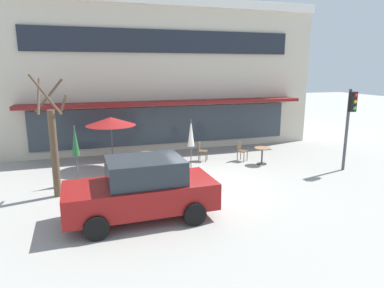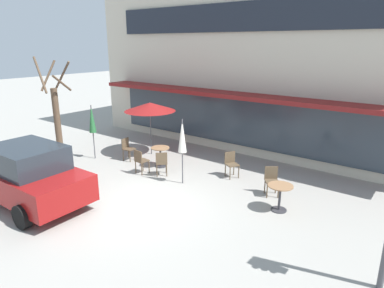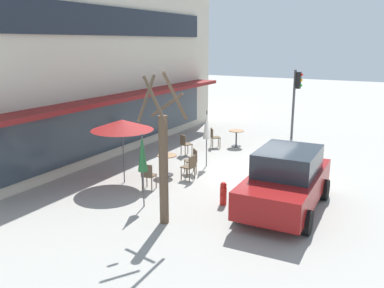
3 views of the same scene
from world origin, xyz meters
TOP-DOWN VIEW (x-y plane):
  - ground_plane at (0.00, 0.00)m, footprint 80.00×80.00m
  - building_facade at (0.00, 9.97)m, footprint 16.55×9.10m
  - cafe_table_near_wall at (3.40, 2.15)m, footprint 0.70×0.70m
  - cafe_table_streetside at (-1.66, 2.76)m, footprint 0.70×0.70m
  - patio_umbrella_green_folded at (-3.01, 3.67)m, footprint 2.10×2.10m
  - patio_umbrella_cream_folded at (0.02, 2.02)m, footprint 0.28×0.28m
  - patio_umbrella_corner_open at (-4.45, 1.85)m, footprint 0.28×0.28m
  - cafe_chair_0 at (2.76, 2.99)m, footprint 0.56×0.56m
  - cafe_chair_1 at (-3.22, 2.53)m, footprint 0.45×0.45m
  - cafe_chair_2 at (-1.74, 1.79)m, footprint 0.43×0.43m
  - cafe_chair_3 at (0.99, 3.52)m, footprint 0.55×0.55m
  - cafe_chair_4 at (-0.99, 2.09)m, footprint 0.57×0.57m
  - parked_sedan at (-2.65, -1.84)m, footprint 4.24×2.10m
  - street_tree at (-5.09, 0.74)m, footprint 1.09×1.09m
  - traffic_light_pole at (6.26, 0.24)m, footprint 0.26×0.44m
  - fire_hydrant at (-3.20, -0.14)m, footprint 0.36×0.20m

SIDE VIEW (x-z plane):
  - ground_plane at x=0.00m, z-range 0.00..0.00m
  - fire_hydrant at x=-3.20m, z-range 0.00..0.71m
  - cafe_table_near_wall at x=3.40m, z-range 0.14..0.90m
  - cafe_table_streetside at x=-1.66m, z-range 0.14..0.90m
  - cafe_chair_0 at x=2.76m, z-range 0.08..0.97m
  - cafe_chair_1 at x=-3.22m, z-range 0.08..0.97m
  - cafe_chair_2 at x=-1.74m, z-range 0.08..0.97m
  - cafe_chair_3 at x=0.99m, z-range 0.08..0.97m
  - cafe_chair_4 at x=-0.99m, z-range 0.08..0.97m
  - parked_sedan at x=-2.65m, z-range 0.00..1.76m
  - patio_umbrella_cream_folded at x=0.02m, z-range 0.53..2.73m
  - patio_umbrella_corner_open at x=-4.45m, z-range 0.53..2.73m
  - street_tree at x=-5.09m, z-range -0.27..3.80m
  - patio_umbrella_green_folded at x=-3.01m, z-range 0.92..3.12m
  - traffic_light_pole at x=6.26m, z-range 0.60..4.00m
  - building_facade at x=0.00m, z-range 0.00..7.63m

